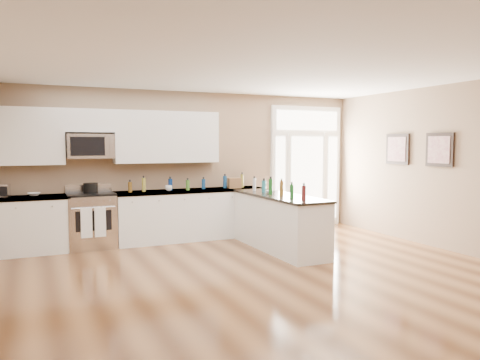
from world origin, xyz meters
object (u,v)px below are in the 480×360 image
object	(u,v)px
peninsula_cabinet	(279,224)
toaster_oven	(1,191)
kitchen_range	(91,220)
stockpot	(91,188)

from	to	relation	value
peninsula_cabinet	toaster_oven	xyz separation A→B (m)	(-4.28, 1.52, 0.61)
toaster_oven	kitchen_range	bearing A→B (deg)	9.48
peninsula_cabinet	kitchen_range	size ratio (longest dim) A/B	2.15
peninsula_cabinet	toaster_oven	distance (m)	4.58
stockpot	kitchen_range	bearing A→B (deg)	-98.93
stockpot	toaster_oven	xyz separation A→B (m)	(-1.39, 0.03, 0.00)
kitchen_range	toaster_oven	size ratio (longest dim) A/B	4.38
toaster_oven	peninsula_cabinet	bearing A→B (deg)	-7.03
stockpot	toaster_oven	bearing A→B (deg)	178.95
peninsula_cabinet	stockpot	world-z (taller)	stockpot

